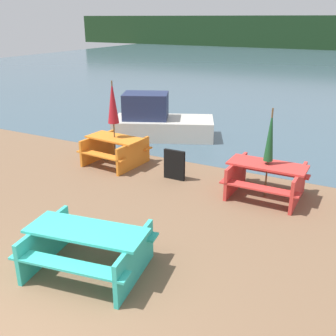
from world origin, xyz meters
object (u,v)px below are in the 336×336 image
at_px(umbrella_darkgreen, 270,136).
at_px(boat, 159,122).
at_px(picnic_table_teal, 88,245).
at_px(signboard, 174,165).
at_px(umbrella_crimson, 113,103).
at_px(picnic_table_red, 266,177).
at_px(picnic_table_orange, 115,148).

xyz_separation_m(umbrella_darkgreen, boat, (-4.37, 2.96, -0.88)).
distance_m(picnic_table_teal, signboard, 4.03).
bearing_deg(umbrella_crimson, picnic_table_red, -2.22).
relative_size(picnic_table_teal, picnic_table_red, 1.22).
relative_size(picnic_table_red, umbrella_crimson, 0.75).
bearing_deg(picnic_table_orange, picnic_table_red, -2.22).
height_order(picnic_table_teal, umbrella_darkgreen, umbrella_darkgreen).
xyz_separation_m(umbrella_crimson, signboard, (1.92, -0.22, -1.31)).
bearing_deg(boat, picnic_table_orange, -109.66).
distance_m(umbrella_crimson, umbrella_darkgreen, 4.18).
bearing_deg(picnic_table_teal, umbrella_darkgreen, 66.83).
bearing_deg(boat, picnic_table_red, -57.91).
height_order(picnic_table_teal, picnic_table_orange, picnic_table_orange).
relative_size(picnic_table_teal, picnic_table_orange, 1.27).
bearing_deg(picnic_table_teal, umbrella_crimson, 119.99).
bearing_deg(signboard, picnic_table_teal, -82.65).
distance_m(picnic_table_red, umbrella_darkgreen, 0.95).
bearing_deg(picnic_table_teal, signboard, 97.35).
bearing_deg(umbrella_crimson, signboard, -6.60).
bearing_deg(boat, umbrella_darkgreen, -57.91).
bearing_deg(umbrella_crimson, boat, 94.14).
xyz_separation_m(picnic_table_teal, boat, (-2.63, 7.01, 0.07)).
bearing_deg(picnic_table_orange, signboard, -6.60).
relative_size(picnic_table_red, boat, 0.47).
relative_size(boat, signboard, 4.77).
xyz_separation_m(picnic_table_orange, umbrella_crimson, (0.00, 0.00, 1.24)).
distance_m(picnic_table_red, signboard, 2.25).
height_order(picnic_table_teal, signboard, signboard).
bearing_deg(picnic_table_orange, umbrella_darkgreen, -2.22).
distance_m(umbrella_darkgreen, signboard, 2.47).
relative_size(picnic_table_teal, boat, 0.58).
xyz_separation_m(picnic_table_red, picnic_table_orange, (-4.17, 0.16, -0.01)).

